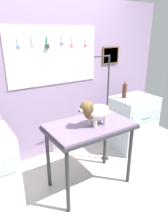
# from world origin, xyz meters

# --- Properties ---
(ground) EXTENTS (4.40, 4.00, 0.04)m
(ground) POSITION_xyz_m (0.00, 0.00, -0.02)
(ground) COLOR #BAB7A8
(rear_wall_panel) EXTENTS (4.00, 0.11, 2.30)m
(rear_wall_panel) POSITION_xyz_m (0.01, 1.28, 1.16)
(rear_wall_panel) COLOR #9B81A7
(rear_wall_panel) RESTS_ON ground
(grooming_table) EXTENTS (1.00, 0.61, 0.85)m
(grooming_table) POSITION_xyz_m (-0.01, 0.29, 0.75)
(grooming_table) COLOR #2D2D33
(grooming_table) RESTS_ON ground
(grooming_arm) EXTENTS (0.30, 0.11, 1.56)m
(grooming_arm) POSITION_xyz_m (0.50, 0.62, 0.73)
(grooming_arm) COLOR #2D2D33
(grooming_arm) RESTS_ON ground
(dog) EXTENTS (0.43, 0.21, 0.31)m
(dog) POSITION_xyz_m (0.01, 0.23, 1.01)
(dog) COLOR silver
(dog) RESTS_ON grooming_table
(cabinet_right) EXTENTS (0.68, 0.54, 0.87)m
(cabinet_right) POSITION_xyz_m (1.13, 0.69, 0.43)
(cabinet_right) COLOR silver
(cabinet_right) RESTS_ON ground
(soda_bottle) EXTENTS (0.07, 0.07, 0.26)m
(soda_bottle) POSITION_xyz_m (0.97, 0.77, 0.99)
(soda_bottle) COLOR #4E2B1E
(soda_bottle) RESTS_ON cabinet_right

